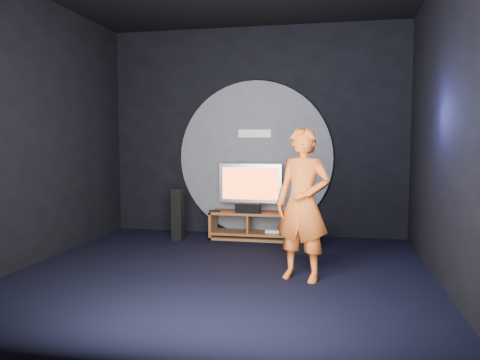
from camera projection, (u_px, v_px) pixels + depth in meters
name	position (u px, v px, depth m)	size (l,w,h in m)	color
floor	(221.00, 274.00, 5.62)	(5.00, 5.00, 0.00)	black
back_wall	(256.00, 132.00, 7.92)	(5.00, 0.04, 3.50)	black
front_wall	(128.00, 118.00, 3.04)	(5.00, 0.04, 3.50)	black
left_wall	(31.00, 129.00, 5.97)	(0.04, 5.00, 3.50)	black
right_wall	(448.00, 127.00, 4.98)	(0.04, 5.00, 3.50)	black
wall_disc_panel	(255.00, 158.00, 7.90)	(2.60, 0.11, 2.60)	#515156
media_console	(250.00, 227.00, 7.61)	(1.26, 0.45, 0.45)	brown
tv	(250.00, 185.00, 7.62)	(1.03, 0.22, 0.78)	#ACACB4
center_speaker	(248.00, 208.00, 7.46)	(0.40, 0.15, 0.15)	black
remote	(215.00, 211.00, 7.59)	(0.18, 0.05, 0.02)	black
tower_speaker_left	(178.00, 214.00, 7.54)	(0.17, 0.18, 0.83)	black
tower_speaker_right	(297.00, 216.00, 7.39)	(0.17, 0.18, 0.83)	black
subwoofer	(298.00, 240.00, 6.73)	(0.32, 0.32, 0.35)	black
player	(303.00, 204.00, 5.33)	(0.64, 0.42, 1.76)	#DC5C1E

